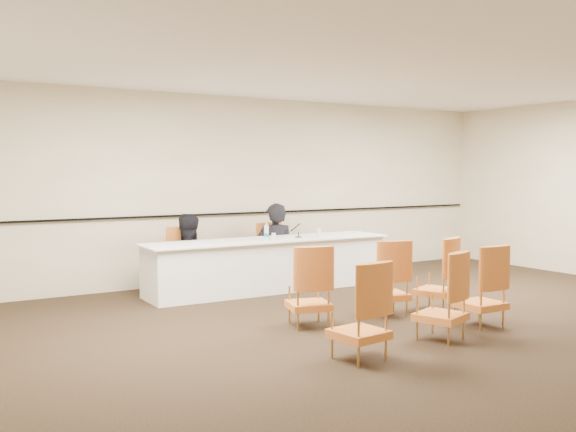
% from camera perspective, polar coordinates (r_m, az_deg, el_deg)
% --- Properties ---
extents(floor, '(10.00, 10.00, 0.00)m').
position_cam_1_polar(floor, '(7.59, 11.12, -9.71)').
color(floor, black).
rests_on(floor, ground).
extents(ceiling, '(10.00, 10.00, 0.00)m').
position_cam_1_polar(ceiling, '(7.47, 11.43, 13.25)').
color(ceiling, white).
rests_on(ceiling, ground).
extents(wall_back, '(10.00, 0.04, 3.00)m').
position_cam_1_polar(wall_back, '(10.66, -3.54, 2.44)').
color(wall_back, beige).
rests_on(wall_back, ground).
extents(wall_rail, '(9.80, 0.04, 0.03)m').
position_cam_1_polar(wall_rail, '(10.64, -3.43, 0.28)').
color(wall_rail, black).
rests_on(wall_rail, wall_back).
extents(panel_table, '(3.87, 0.95, 0.77)m').
position_cam_1_polar(panel_table, '(9.67, -1.73, -4.34)').
color(panel_table, white).
rests_on(panel_table, ground).
extents(panelist_main, '(0.74, 0.60, 1.74)m').
position_cam_1_polar(panelist_main, '(10.37, -1.17, -3.66)').
color(panelist_main, black).
rests_on(panelist_main, ground).
extents(panelist_main_chair, '(0.51, 0.51, 0.95)m').
position_cam_1_polar(panelist_main_chair, '(10.36, -1.17, -3.29)').
color(panelist_main_chair, orange).
rests_on(panelist_main_chair, ground).
extents(panelist_second, '(0.90, 0.77, 1.63)m').
position_cam_1_polar(panelist_second, '(9.72, -9.02, -4.61)').
color(panelist_second, black).
rests_on(panelist_second, ground).
extents(panelist_second_chair, '(0.51, 0.51, 0.95)m').
position_cam_1_polar(panelist_second_chair, '(9.71, -9.03, -3.83)').
color(panelist_second_chair, orange).
rests_on(panelist_second_chair, ground).
extents(papers, '(0.31, 0.23, 0.00)m').
position_cam_1_polar(papers, '(9.79, 0.23, -1.95)').
color(papers, white).
rests_on(papers, panel_table).
extents(microphone, '(0.14, 0.20, 0.26)m').
position_cam_1_polar(microphone, '(9.80, 0.94, -1.20)').
color(microphone, black).
rests_on(microphone, panel_table).
extents(water_bottle, '(0.08, 0.08, 0.24)m').
position_cam_1_polar(water_bottle, '(9.55, -1.93, -1.38)').
color(water_bottle, '#167E72').
rests_on(water_bottle, panel_table).
extents(drinking_glass, '(0.09, 0.09, 0.10)m').
position_cam_1_polar(drinking_glass, '(9.56, -1.28, -1.80)').
color(drinking_glass, silver).
rests_on(drinking_glass, panel_table).
extents(coffee_cup, '(0.10, 0.10, 0.13)m').
position_cam_1_polar(coffee_cup, '(9.94, 2.75, -1.50)').
color(coffee_cup, silver).
rests_on(coffee_cup, panel_table).
extents(aud_chair_front_left, '(0.62, 0.62, 0.95)m').
position_cam_1_polar(aud_chair_front_left, '(7.41, 1.84, -6.21)').
color(aud_chair_front_left, orange).
rests_on(aud_chair_front_left, ground).
extents(aud_chair_front_mid, '(0.61, 0.61, 0.95)m').
position_cam_1_polar(aud_chair_front_mid, '(8.08, 8.80, -5.41)').
color(aud_chair_front_mid, orange).
rests_on(aud_chair_front_mid, ground).
extents(aud_chair_front_right, '(0.64, 0.64, 0.95)m').
position_cam_1_polar(aud_chair_front_right, '(8.46, 13.06, -5.04)').
color(aud_chair_front_right, orange).
rests_on(aud_chair_front_right, ground).
extents(aud_chair_back_left, '(0.55, 0.55, 0.95)m').
position_cam_1_polar(aud_chair_back_left, '(6.17, 6.33, -8.32)').
color(aud_chair_back_left, orange).
rests_on(aud_chair_back_left, ground).
extents(aud_chair_back_mid, '(0.64, 0.64, 0.95)m').
position_cam_1_polar(aud_chair_back_mid, '(7.03, 13.43, -6.88)').
color(aud_chair_back_mid, orange).
rests_on(aud_chair_back_mid, ground).
extents(aud_chair_back_right, '(0.52, 0.52, 0.95)m').
position_cam_1_polar(aud_chair_back_right, '(7.77, 16.75, -5.91)').
color(aud_chair_back_right, orange).
rests_on(aud_chair_back_right, ground).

